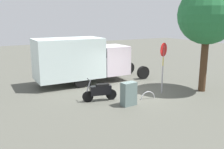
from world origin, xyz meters
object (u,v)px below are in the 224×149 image
at_px(stop_sign, 163,60).
at_px(street_tree, 208,15).
at_px(utility_cabinet, 129,94).
at_px(motorcycle, 100,91).
at_px(box_truck_near, 83,59).
at_px(bike_rack_hoop, 148,99).

relative_size(stop_sign, street_tree, 0.48).
bearing_deg(utility_cabinet, street_tree, 178.77).
relative_size(motorcycle, street_tree, 0.30).
bearing_deg(stop_sign, box_truck_near, -56.54).
xyz_separation_m(motorcycle, utility_cabinet, (-0.87, 1.31, 0.06)).
bearing_deg(box_truck_near, street_tree, -42.95).
bearing_deg(motorcycle, box_truck_near, -87.73).
distance_m(street_tree, bike_rack_hoop, 5.70).
xyz_separation_m(stop_sign, street_tree, (-2.36, 0.81, 2.41)).
bearing_deg(bike_rack_hoop, box_truck_near, -71.88).
distance_m(motorcycle, street_tree, 7.24).
xyz_separation_m(street_tree, utility_cabinet, (5.12, -0.11, -3.75)).
height_order(stop_sign, bike_rack_hoop, stop_sign).
xyz_separation_m(stop_sign, bike_rack_hoop, (1.33, 0.42, -1.91)).
xyz_separation_m(motorcycle, street_tree, (-5.99, 1.42, 3.81)).
xyz_separation_m(street_tree, bike_rack_hoop, (3.69, -0.39, -4.33)).
bearing_deg(utility_cabinet, box_truck_near, -88.30).
xyz_separation_m(utility_cabinet, bike_rack_hoop, (-1.42, -0.28, -0.58)).
xyz_separation_m(box_truck_near, bike_rack_hoop, (-1.57, 4.81, -1.63)).
height_order(utility_cabinet, bike_rack_hoop, utility_cabinet).
relative_size(box_truck_near, utility_cabinet, 6.63).
distance_m(utility_cabinet, bike_rack_hoop, 1.56).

